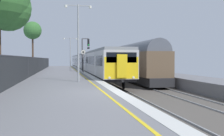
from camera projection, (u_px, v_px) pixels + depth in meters
ground at (159, 102)px, 13.90m from camera, size 17.40×110.00×1.21m
commuter_train_at_platform at (86, 61)px, 50.17m from camera, size 2.83×61.64×3.81m
freight_train_adjacent_track at (109, 60)px, 48.26m from camera, size 2.60×52.35×4.52m
signal_gantry at (84, 51)px, 36.15m from camera, size 1.10×0.24×4.59m
speed_limit_sign at (83, 58)px, 33.28m from camera, size 0.59×0.08×2.90m
platform_lamp_mid at (78, 36)px, 19.55m from camera, size 2.00×0.20×5.78m
platform_lamp_far at (70, 51)px, 37.86m from camera, size 2.00×0.20×4.83m
background_tree_left at (1, 2)px, 20.31m from camera, size 4.80×4.74×8.71m
background_tree_right at (32, 31)px, 46.70m from camera, size 3.16×3.16×8.43m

